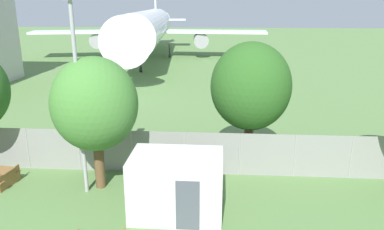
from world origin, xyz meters
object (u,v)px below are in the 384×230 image
airplane (149,28)px  tree_behind_benches (251,87)px  portable_cabin (177,185)px  tree_far_right (95,104)px

airplane → tree_behind_benches: airplane is taller
airplane → tree_behind_benches: bearing=12.6°
tree_behind_benches → portable_cabin: bearing=-123.4°
airplane → tree_behind_benches: (11.50, -36.75, -0.38)m
portable_cabin → tree_behind_benches: size_ratio=0.56×
airplane → portable_cabin: bearing=6.9°
airplane → tree_far_right: (4.90, -39.41, -0.65)m
portable_cabin → tree_far_right: (-3.59, 1.92, 2.57)m
airplane → tree_far_right: airplane is taller
portable_cabin → tree_far_right: 4.82m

